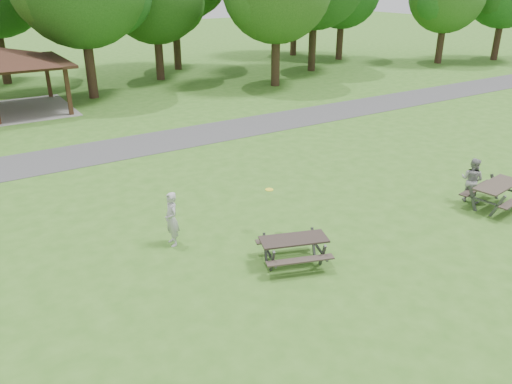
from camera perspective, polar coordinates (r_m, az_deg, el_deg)
name	(u,v)px	position (r m, az deg, el deg)	size (l,w,h in m)	color
ground	(312,310)	(11.97, 6.38, -13.27)	(160.00, 160.00, 0.00)	#35681D
asphalt_path	(119,149)	(23.35, -15.43, 4.80)	(120.00, 3.20, 0.02)	#404042
picnic_table_middle	(294,244)	(13.37, 4.33, -6.00)	(2.16, 1.94, 0.78)	black
picnic_table_far	(497,190)	(18.35, 25.83, 0.24)	(2.20, 1.87, 0.86)	#332B24
frisbee_in_flight	(269,190)	(14.71, 1.53, 0.27)	(0.27, 0.27, 0.02)	yellow
frisbee_thrower	(172,219)	(14.34, -9.62, -3.08)	(0.59, 0.38, 1.61)	#A8A8AB
frisbee_catcher	(472,180)	(18.45, 23.44, 1.28)	(0.76, 0.59, 1.55)	gray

